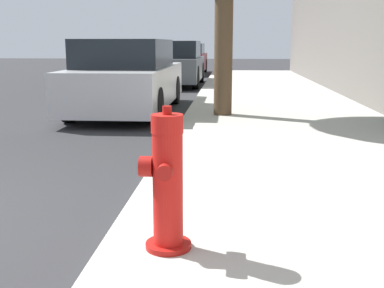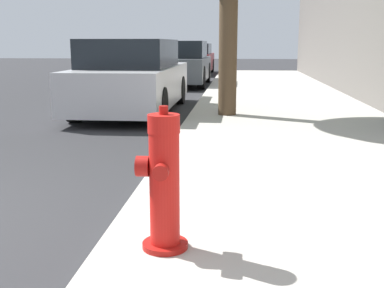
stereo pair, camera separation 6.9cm
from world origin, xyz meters
The scene contains 5 objects.
sidewalk_slab centered at (3.64, 0.00, 0.06)m, with size 3.55×40.00×0.11m.
fire_hydrant centered at (2.30, -0.05, 0.53)m, with size 0.31×0.32×0.89m.
parked_car_near centered at (0.64, 6.64, 0.69)m, with size 1.72×4.44×1.44m.
parked_car_mid centered at (0.88, 12.89, 0.70)m, with size 1.69×4.05×1.43m.
parked_car_far centered at (0.61, 18.87, 0.66)m, with size 1.85×4.23×1.35m.
Camera 1 is at (2.68, -2.84, 1.37)m, focal length 45.00 mm.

